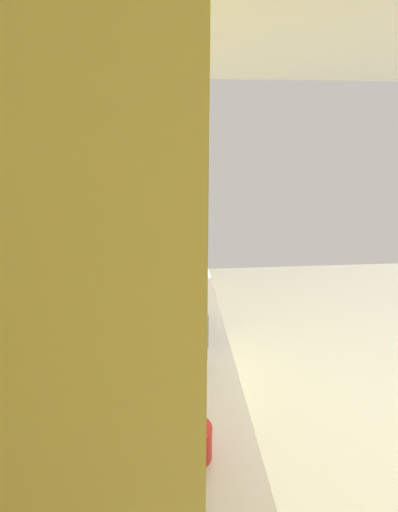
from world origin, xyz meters
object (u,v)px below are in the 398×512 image
Objects in this scene: microwave at (172,314)px; kettle at (196,441)px; bowl at (182,275)px; oven_range at (175,287)px.

microwave reaches higher than kettle.
bowl is 1.64m from kettle.
oven_range is at bearing 4.17° from bowl.
bowl is at bearing -175.83° from oven_range.
oven_range is 6.00× the size of bowl.
microwave reaches higher than oven_range.
oven_range reaches higher than bowl.
bowl is at bearing -5.80° from microwave.
kettle reaches higher than bowl.
oven_range is 6.80× the size of kettle.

